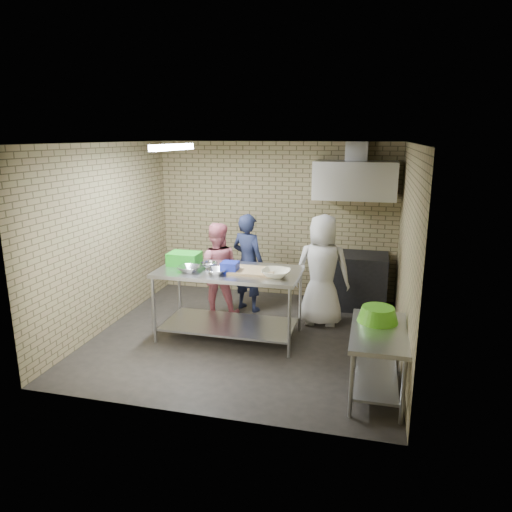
# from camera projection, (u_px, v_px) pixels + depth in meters

# --- Properties ---
(floor) EXTENTS (4.20, 4.20, 0.00)m
(floor) POSITION_uv_depth(u_px,v_px,m) (246.00, 337.00, 6.75)
(floor) COLOR black
(floor) RESTS_ON ground
(ceiling) EXTENTS (4.20, 4.20, 0.00)m
(ceiling) POSITION_uv_depth(u_px,v_px,m) (245.00, 143.00, 6.08)
(ceiling) COLOR black
(ceiling) RESTS_ON ground
(back_wall) EXTENTS (4.20, 0.06, 2.70)m
(back_wall) POSITION_uv_depth(u_px,v_px,m) (275.00, 220.00, 8.30)
(back_wall) COLOR #90865A
(back_wall) RESTS_ON ground
(front_wall) EXTENTS (4.20, 0.06, 2.70)m
(front_wall) POSITION_uv_depth(u_px,v_px,m) (191.00, 290.00, 4.54)
(front_wall) COLOR #90865A
(front_wall) RESTS_ON ground
(left_wall) EXTENTS (0.06, 4.00, 2.70)m
(left_wall) POSITION_uv_depth(u_px,v_px,m) (107.00, 237.00, 6.91)
(left_wall) COLOR #90865A
(left_wall) RESTS_ON ground
(right_wall) EXTENTS (0.06, 4.00, 2.70)m
(right_wall) POSITION_uv_depth(u_px,v_px,m) (407.00, 254.00, 5.93)
(right_wall) COLOR #90865A
(right_wall) RESTS_ON ground
(prep_table) EXTENTS (1.98, 0.99, 0.99)m
(prep_table) POSITION_uv_depth(u_px,v_px,m) (229.00, 304.00, 6.65)
(prep_table) COLOR #BABBC1
(prep_table) RESTS_ON floor
(side_counter) EXTENTS (0.60, 1.20, 0.75)m
(side_counter) POSITION_uv_depth(u_px,v_px,m) (377.00, 362.00, 5.20)
(side_counter) COLOR silver
(side_counter) RESTS_ON floor
(stove) EXTENTS (1.20, 0.70, 0.90)m
(stove) POSITION_uv_depth(u_px,v_px,m) (350.00, 280.00, 7.88)
(stove) COLOR black
(stove) RESTS_ON floor
(range_hood) EXTENTS (1.30, 0.60, 0.60)m
(range_hood) POSITION_uv_depth(u_px,v_px,m) (355.00, 180.00, 7.52)
(range_hood) COLOR silver
(range_hood) RESTS_ON back_wall
(hood_duct) EXTENTS (0.35, 0.30, 0.30)m
(hood_duct) POSITION_uv_depth(u_px,v_px,m) (357.00, 151.00, 7.54)
(hood_duct) COLOR #A5A8AD
(hood_duct) RESTS_ON back_wall
(wall_shelf) EXTENTS (0.80, 0.20, 0.04)m
(wall_shelf) POSITION_uv_depth(u_px,v_px,m) (374.00, 191.00, 7.67)
(wall_shelf) COLOR #3F2B19
(wall_shelf) RESTS_ON back_wall
(fluorescent_fixture) EXTENTS (0.10, 1.25, 0.08)m
(fluorescent_fixture) POSITION_uv_depth(u_px,v_px,m) (173.00, 147.00, 6.33)
(fluorescent_fixture) COLOR white
(fluorescent_fixture) RESTS_ON ceiling
(green_crate) EXTENTS (0.44, 0.33, 0.18)m
(green_crate) POSITION_uv_depth(u_px,v_px,m) (184.00, 259.00, 6.78)
(green_crate) COLOR green
(green_crate) RESTS_ON prep_table
(blue_tub) EXTENTS (0.22, 0.22, 0.14)m
(blue_tub) POSITION_uv_depth(u_px,v_px,m) (230.00, 267.00, 6.41)
(blue_tub) COLOR #182ABA
(blue_tub) RESTS_ON prep_table
(cutting_board) EXTENTS (0.60, 0.46, 0.03)m
(cutting_board) POSITION_uv_depth(u_px,v_px,m) (253.00, 271.00, 6.42)
(cutting_board) COLOR tan
(cutting_board) RESTS_ON prep_table
(mixing_bowl_a) EXTENTS (0.32, 0.32, 0.08)m
(mixing_bowl_a) POSITION_uv_depth(u_px,v_px,m) (189.00, 269.00, 6.45)
(mixing_bowl_a) COLOR #ACAFB3
(mixing_bowl_a) RESTS_ON prep_table
(mixing_bowl_b) EXTENTS (0.24, 0.24, 0.07)m
(mixing_bowl_b) POSITION_uv_depth(u_px,v_px,m) (209.00, 265.00, 6.64)
(mixing_bowl_b) COLOR #AAADB1
(mixing_bowl_b) RESTS_ON prep_table
(mixing_bowl_c) EXTENTS (0.30, 0.30, 0.07)m
(mixing_bowl_c) POSITION_uv_depth(u_px,v_px,m) (217.00, 271.00, 6.34)
(mixing_bowl_c) COLOR silver
(mixing_bowl_c) RESTS_ON prep_table
(ceramic_bowl) EXTENTS (0.39, 0.39, 0.09)m
(ceramic_bowl) POSITION_uv_depth(u_px,v_px,m) (276.00, 273.00, 6.21)
(ceramic_bowl) COLOR beige
(ceramic_bowl) RESTS_ON prep_table
(green_basin) EXTENTS (0.46, 0.46, 0.17)m
(green_basin) POSITION_uv_depth(u_px,v_px,m) (378.00, 314.00, 5.33)
(green_basin) COLOR #59C626
(green_basin) RESTS_ON side_counter
(bottle_red) EXTENTS (0.07, 0.07, 0.18)m
(bottle_red) POSITION_uv_depth(u_px,v_px,m) (358.00, 184.00, 7.70)
(bottle_red) COLOR #B22619
(bottle_red) RESTS_ON wall_shelf
(bottle_green) EXTENTS (0.06, 0.06, 0.15)m
(bottle_green) POSITION_uv_depth(u_px,v_px,m) (384.00, 185.00, 7.61)
(bottle_green) COLOR green
(bottle_green) RESTS_ON wall_shelf
(man_navy) EXTENTS (0.68, 0.57, 1.60)m
(man_navy) POSITION_uv_depth(u_px,v_px,m) (248.00, 263.00, 7.64)
(man_navy) COLOR #161937
(man_navy) RESTS_ON floor
(woman_pink) EXTENTS (0.84, 0.72, 1.49)m
(woman_pink) POSITION_uv_depth(u_px,v_px,m) (216.00, 270.00, 7.42)
(woman_pink) COLOR #DC7486
(woman_pink) RESTS_ON floor
(woman_white) EXTENTS (0.84, 0.56, 1.69)m
(woman_white) POSITION_uv_depth(u_px,v_px,m) (322.00, 270.00, 7.03)
(woman_white) COLOR silver
(woman_white) RESTS_ON floor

